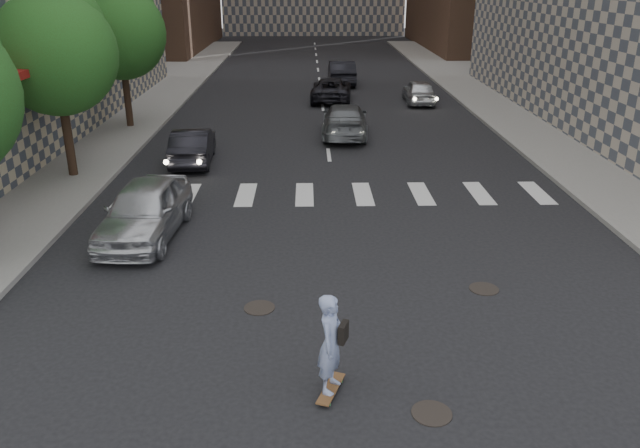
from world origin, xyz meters
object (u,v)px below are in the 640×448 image
Objects in this scene: silver_sedan at (145,210)px; traffic_car_b at (345,120)px; traffic_car_c at (331,89)px; tree_b at (57,48)px; tree_c at (121,29)px; traffic_car_d at (419,91)px; traffic_car_e at (341,72)px; skateboarder at (332,344)px; traffic_car_a at (193,146)px.

silver_sedan reaches higher than traffic_car_b.
traffic_car_c is at bearing 77.47° from silver_sedan.
tree_b is 1.00× the size of tree_c.
traffic_car_d is at bearing 21.71° from tree_c.
tree_c is at bearing 49.02° from traffic_car_e.
traffic_car_c is 1.21× the size of traffic_car_d.
traffic_car_b is at bearing 60.36° from traffic_car_d.
tree_c is at bearing 109.97° from silver_sedan.
tree_b is 16.22m from skateboarder.
tree_b is 5.95m from traffic_car_a.
silver_sedan is at bearing 62.27° from traffic_car_d.
skateboarder is at bearing 86.04° from traffic_car_e.
tree_b reaches higher than skateboarder.
traffic_car_a is (-4.93, 14.89, -0.34)m from skateboarder.
tree_b is 1.31× the size of traffic_car_b.
traffic_car_a is (4.03, 1.86, -3.96)m from tree_b.
tree_c is 1.35× the size of traffic_car_e.
traffic_car_d is at bearing 64.46° from silver_sedan.
traffic_car_d is (15.07, 14.00, -3.96)m from tree_b.
tree_b reaches higher than traffic_car_d.
traffic_car_c is at bearing -118.11° from traffic_car_a.
tree_c is at bearing -6.62° from traffic_car_b.
traffic_car_e is at bearing -89.00° from traffic_car_b.
traffic_car_c is at bearing -84.66° from traffic_car_b.
traffic_car_e is (6.97, 26.57, 0.00)m from silver_sedan.
traffic_car_c is (1.06, 27.89, -0.35)m from skateboarder.
traffic_car_a is 0.85× the size of traffic_car_c.
tree_b is 1.64× the size of traffic_car_d.
skateboarder is 27.71m from traffic_car_d.
tree_b is 3.35× the size of skateboarder.
traffic_car_d is 0.83× the size of traffic_car_e.
traffic_car_c is (6.06, 20.57, -0.12)m from silver_sedan.
skateboarder is at bearing -66.93° from tree_c.
tree_b reaches higher than traffic_car_b.
traffic_car_b is 8.69m from traffic_car_c.
tree_c reaches higher than traffic_car_d.
traffic_car_e is (0.91, 6.00, 0.12)m from traffic_car_c.
traffic_car_a is at bearing 24.83° from tree_b.
traffic_car_c is 1.00× the size of traffic_car_e.
traffic_car_d is at bearing 97.75° from skateboarder.
tree_b is 1.40× the size of silver_sedan.
tree_c is 1.58× the size of traffic_car_a.
tree_b reaches higher than traffic_car_c.
tree_c is 1.31× the size of traffic_car_b.
traffic_car_c is at bearing 56.03° from tree_b.
silver_sedan is at bearing -55.28° from tree_b.
traffic_car_e is at bearing 79.18° from silver_sedan.
traffic_car_b reaches higher than traffic_car_c.
tree_c is 3.35× the size of skateboarder.
tree_b is 20.94m from traffic_car_d.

